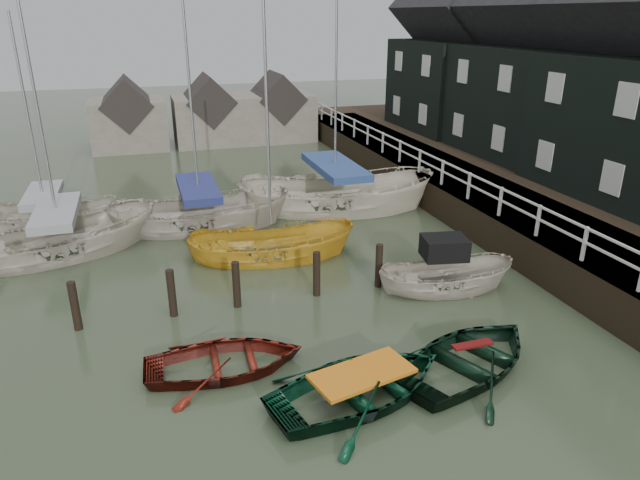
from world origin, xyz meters
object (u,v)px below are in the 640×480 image
object	(u,v)px
sailboat_e	(49,228)
sailboat_c	(272,257)
rowboat_green	(361,398)
rowboat_dkgreen	(470,369)
motorboat	(444,287)
rowboat_red	(226,370)
sailboat_b	(201,226)
sailboat_d	(335,208)
sailboat_a	(63,253)

from	to	relation	value
sailboat_e	sailboat_c	bearing A→B (deg)	-108.95
rowboat_green	rowboat_dkgreen	xyz separation A→B (m)	(2.87, 0.25, 0.00)
rowboat_dkgreen	motorboat	distance (m)	4.18
motorboat	rowboat_red	bearing A→B (deg)	118.07
rowboat_dkgreen	sailboat_b	distance (m)	12.78
sailboat_d	sailboat_e	xyz separation A→B (m)	(-11.56, 1.04, 0.00)
sailboat_a	sailboat_d	world-z (taller)	sailboat_d
sailboat_b	sailboat_c	distance (m)	4.24
rowboat_green	sailboat_a	bearing A→B (deg)	20.50
sailboat_d	sailboat_e	distance (m)	11.61
sailboat_a	sailboat_d	size ratio (longest dim) A/B	0.94
sailboat_a	motorboat	bearing A→B (deg)	-136.71
sailboat_e	motorboat	bearing A→B (deg)	-112.11
sailboat_d	sailboat_a	bearing A→B (deg)	116.28
sailboat_a	sailboat_e	xyz separation A→B (m)	(-0.81, 2.92, -0.00)
sailboat_b	sailboat_c	size ratio (longest dim) A/B	1.09
rowboat_green	motorboat	size ratio (longest dim) A/B	0.99
motorboat	sailboat_a	size ratio (longest dim) A/B	0.36
sailboat_d	sailboat_e	size ratio (longest dim) A/B	1.40
sailboat_a	rowboat_green	bearing A→B (deg)	-163.40
rowboat_green	sailboat_c	distance (m)	8.28
sailboat_b	sailboat_c	world-z (taller)	sailboat_b
rowboat_red	sailboat_a	bearing A→B (deg)	28.72
motorboat	sailboat_b	world-z (taller)	sailboat_b
sailboat_a	sailboat_b	size ratio (longest dim) A/B	1.05
sailboat_a	sailboat_e	size ratio (longest dim) A/B	1.32
rowboat_green	rowboat_dkgreen	bearing A→B (deg)	-97.97
rowboat_red	motorboat	world-z (taller)	motorboat
rowboat_green	sailboat_d	xyz separation A→B (m)	(3.66, 12.59, 0.06)
sailboat_b	sailboat_d	size ratio (longest dim) A/B	0.90
rowboat_red	sailboat_b	xyz separation A→B (m)	(0.53, 10.05, 0.06)
motorboat	sailboat_d	xyz separation A→B (m)	(-0.67, 8.43, -0.05)
sailboat_d	sailboat_c	bearing A→B (deg)	155.08
sailboat_a	sailboat_d	xyz separation A→B (m)	(10.75, 1.88, -0.01)
rowboat_dkgreen	sailboat_a	distance (m)	14.45
sailboat_e	sailboat_a	bearing A→B (deg)	-148.92
sailboat_a	sailboat_b	xyz separation A→B (m)	(4.95, 1.30, -0.00)
motorboat	sailboat_c	xyz separation A→B (m)	(-4.46, 4.11, -0.09)
rowboat_green	sailboat_b	bearing A→B (deg)	-2.87
rowboat_dkgreen	sailboat_c	world-z (taller)	sailboat_c
motorboat	sailboat_e	size ratio (longest dim) A/B	0.47
motorboat	sailboat_b	distance (m)	10.17
rowboat_dkgreen	sailboat_c	size ratio (longest dim) A/B	0.40
motorboat	sailboat_e	bearing A→B (deg)	62.82
sailboat_d	rowboat_dkgreen	bearing A→B (deg)	-167.31
sailboat_b	rowboat_green	bearing A→B (deg)	-163.23
sailboat_a	sailboat_c	distance (m)	7.38
rowboat_dkgreen	sailboat_e	distance (m)	17.18
rowboat_red	rowboat_dkgreen	distance (m)	5.81
rowboat_red	sailboat_a	world-z (taller)	sailboat_a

